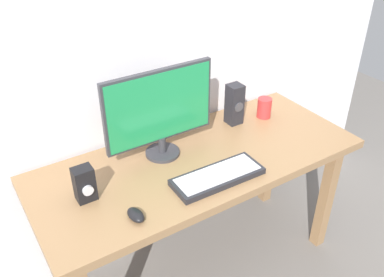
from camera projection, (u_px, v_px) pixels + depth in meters
The scene contains 8 objects.
ground_plane at pixel (198, 265), 2.35m from camera, with size 6.00×6.00×0.00m, color slate.
desk at pixel (199, 173), 2.01m from camera, with size 1.56×0.65×0.74m.
monitor at pixel (160, 110), 1.86m from camera, with size 0.53×0.16×0.42m.
keyboard_primary at pixel (218, 176), 1.81m from camera, with size 0.41×0.17×0.03m.
mouse at pixel (136, 215), 1.60m from camera, with size 0.05×0.09×0.04m, color black.
speaker_right at pixel (234, 104), 2.18m from camera, with size 0.08×0.08×0.22m.
audio_controller at pixel (84, 184), 1.67m from camera, with size 0.08×0.08×0.15m.
coffee_mug at pixel (264, 108), 2.26m from camera, with size 0.08×0.08×0.11m, color red.
Camera 1 is at (-0.89, -1.33, 1.86)m, focal length 39.06 mm.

